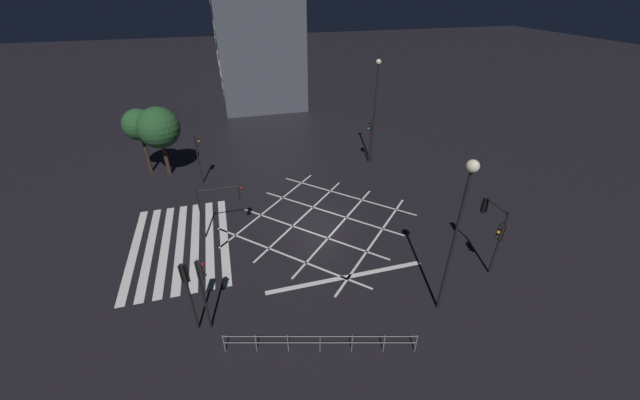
% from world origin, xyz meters
% --- Properties ---
extents(ground_plane, '(200.00, 200.00, 0.00)m').
position_xyz_m(ground_plane, '(0.00, 0.00, 0.00)').
color(ground_plane, black).
extents(road_markings, '(13.74, 18.99, 0.01)m').
position_xyz_m(road_markings, '(0.32, -6.21, 0.00)').
color(road_markings, silver).
rests_on(road_markings, ground_plane).
extents(traffic_light_sw_cross, '(0.36, 0.39, 4.14)m').
position_xyz_m(traffic_light_sw_cross, '(-7.84, -7.70, 2.95)').
color(traffic_light_sw_cross, black).
rests_on(traffic_light_sw_cross, ground_plane).
extents(traffic_light_median_south, '(0.36, 2.78, 3.56)m').
position_xyz_m(traffic_light_median_south, '(-0.33, -6.12, 2.63)').
color(traffic_light_median_south, black).
rests_on(traffic_light_median_south, ground_plane).
extents(traffic_light_se_main, '(0.39, 0.36, 3.98)m').
position_xyz_m(traffic_light_se_main, '(6.87, -7.95, 2.85)').
color(traffic_light_se_main, black).
rests_on(traffic_light_se_main, ground_plane).
extents(traffic_light_se_cross, '(0.36, 0.39, 4.15)m').
position_xyz_m(traffic_light_se_cross, '(7.05, -7.29, 2.96)').
color(traffic_light_se_cross, black).
rests_on(traffic_light_se_cross, ground_plane).
extents(traffic_light_ne_main, '(1.96, 0.36, 4.13)m').
position_xyz_m(traffic_light_ne_main, '(6.41, 7.97, 3.01)').
color(traffic_light_ne_main, black).
rests_on(traffic_light_ne_main, ground_plane).
extents(traffic_light_ne_cross, '(0.36, 0.39, 3.40)m').
position_xyz_m(traffic_light_ne_cross, '(7.37, 7.86, 2.43)').
color(traffic_light_ne_cross, black).
rests_on(traffic_light_ne_cross, ground_plane).
extents(traffic_light_nw_cross, '(0.36, 0.39, 4.04)m').
position_xyz_m(traffic_light_nw_cross, '(-7.93, 6.70, 2.89)').
color(traffic_light_nw_cross, black).
rests_on(traffic_light_nw_cross, ground_plane).
extents(street_lamp_east, '(0.44, 0.44, 8.90)m').
position_xyz_m(street_lamp_east, '(-8.00, 7.02, 5.75)').
color(street_lamp_east, black).
rests_on(street_lamp_east, ground_plane).
extents(street_lamp_west, '(0.54, 0.54, 8.27)m').
position_xyz_m(street_lamp_west, '(8.87, 3.75, 6.00)').
color(street_lamp_west, black).
rests_on(street_lamp_west, ground_plane).
extents(street_tree_near, '(2.55, 2.55, 5.50)m').
position_xyz_m(street_tree_near, '(-11.23, -12.13, 4.19)').
color(street_tree_near, '#38281C').
rests_on(street_tree_near, ground_plane).
extents(street_tree_far, '(3.29, 3.29, 5.80)m').
position_xyz_m(street_tree_far, '(-10.28, -10.54, 4.13)').
color(street_tree_far, '#38281C').
rests_on(street_tree_far, ground_plane).
extents(pedestrian_railing, '(2.31, 8.23, 1.05)m').
position_xyz_m(pedestrian_railing, '(9.69, -2.68, 0.67)').
color(pedestrian_railing, gray).
rests_on(pedestrian_railing, ground_plane).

